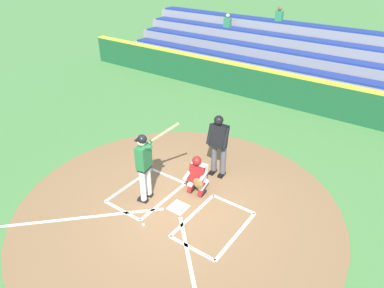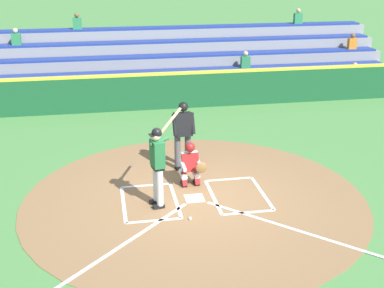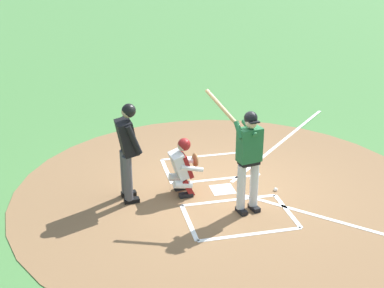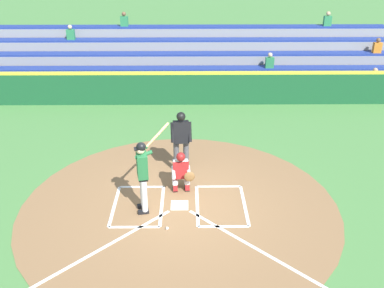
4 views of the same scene
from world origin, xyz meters
TOP-DOWN VIEW (x-y plane):
  - ground_plane at (0.00, 0.00)m, footprint 120.00×120.00m
  - dirt_circle at (0.00, 0.00)m, footprint 8.00×8.00m
  - home_plate_and_chalk at (0.00, 0.88)m, footprint 7.93×4.91m
  - batter at (0.86, 0.18)m, footprint 0.85×0.86m
  - catcher at (-0.04, -0.76)m, footprint 0.63×0.61m
  - plate_umpire at (-0.03, -1.79)m, footprint 0.60×0.45m
  - baseball at (0.27, 0.98)m, footprint 0.07×0.07m

SIDE VIEW (x-z plane):
  - ground_plane at x=0.00m, z-range 0.00..0.00m
  - dirt_circle at x=0.00m, z-range 0.00..0.01m
  - home_plate_and_chalk at x=0.00m, z-range 0.01..0.02m
  - baseball at x=0.27m, z-range 0.00..0.07m
  - catcher at x=-0.04m, z-range 0.02..1.15m
  - plate_umpire at x=-0.03m, z-range 0.14..2.01m
  - batter at x=0.86m, z-range 0.04..2.16m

